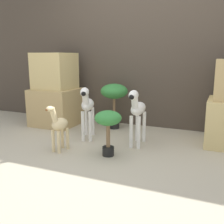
# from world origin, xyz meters

# --- Properties ---
(ground_plane) EXTENTS (14.00, 14.00, 0.00)m
(ground_plane) POSITION_xyz_m (0.00, 0.00, 0.00)
(ground_plane) COLOR #B2A88E
(wall_back) EXTENTS (6.40, 0.08, 2.20)m
(wall_back) POSITION_xyz_m (0.00, 1.60, 1.10)
(wall_back) COLOR #473D33
(wall_back) RESTS_ON ground_plane
(rock_pillar_left) EXTENTS (0.67, 0.66, 1.14)m
(rock_pillar_left) POSITION_xyz_m (-1.31, 1.09, 0.52)
(rock_pillar_left) COLOR tan
(rock_pillar_left) RESTS_ON ground_plane
(zebra_right) EXTENTS (0.18, 0.55, 0.72)m
(zebra_right) POSITION_xyz_m (0.20, 0.60, 0.45)
(zebra_right) COLOR white
(zebra_right) RESTS_ON ground_plane
(zebra_left) EXTENTS (0.30, 0.54, 0.72)m
(zebra_left) POSITION_xyz_m (-0.49, 0.61, 0.45)
(zebra_left) COLOR white
(zebra_left) RESTS_ON ground_plane
(giraffe_figurine) EXTENTS (0.17, 0.33, 0.56)m
(giraffe_figurine) POSITION_xyz_m (-0.57, 0.07, 0.31)
(giraffe_figurine) COLOR beige
(giraffe_figurine) RESTS_ON ground_plane
(potted_palm_front) EXTENTS (0.41, 0.41, 0.69)m
(potted_palm_front) POSITION_xyz_m (-0.36, 1.24, 0.53)
(potted_palm_front) COLOR black
(potted_palm_front) RESTS_ON ground_plane
(potted_palm_back) EXTENTS (0.29, 0.29, 0.51)m
(potted_palm_back) POSITION_xyz_m (0.01, 0.16, 0.38)
(potted_palm_back) COLOR black
(potted_palm_back) RESTS_ON ground_plane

